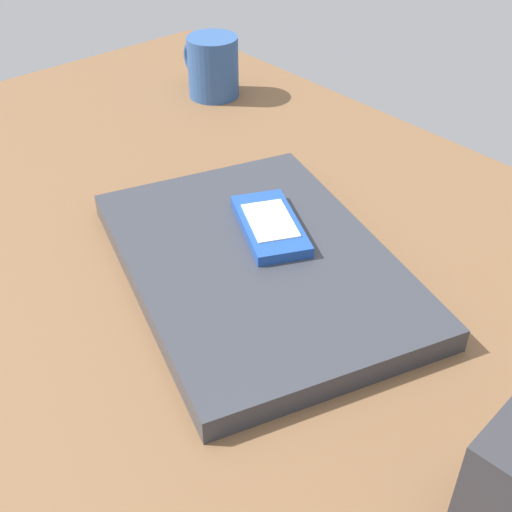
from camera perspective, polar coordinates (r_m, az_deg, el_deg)
name	(u,v)px	position (r cm, az deg, el deg)	size (l,w,h in cm)	color
desk_surface	(227,303)	(62.63, -2.46, -4.00)	(120.00, 80.00, 3.00)	brown
laptop_closed	(256,263)	(62.90, 0.00, -0.62)	(32.65, 23.02, 2.30)	#33353D
cell_phone_on_laptop	(270,225)	(64.95, 1.20, 2.64)	(11.99, 9.48, 1.22)	#1E479E
coffee_mug	(212,66)	(97.64, -3.76, 15.81)	(10.27, 7.11, 8.41)	#2D518C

